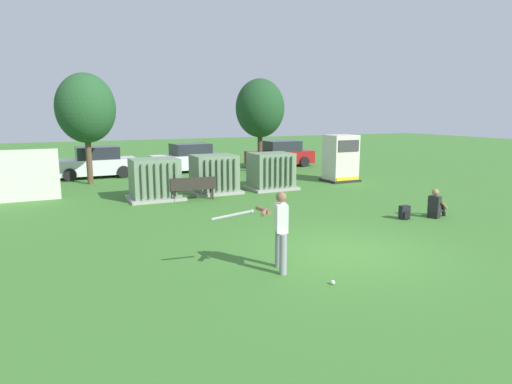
# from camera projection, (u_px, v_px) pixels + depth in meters

# --- Properties ---
(ground_plane) EXTENTS (96.00, 96.00, 0.00)m
(ground_plane) POSITION_uv_depth(u_px,v_px,m) (348.00, 252.00, 10.95)
(ground_plane) COLOR #3D752D
(transformer_west) EXTENTS (2.10, 1.70, 1.62)m
(transformer_west) POSITION_uv_depth(u_px,v_px,m) (155.00, 180.00, 17.41)
(transformer_west) COLOR #9E9B93
(transformer_west) RESTS_ON ground
(transformer_mid_west) EXTENTS (2.10, 1.70, 1.62)m
(transformer_mid_west) POSITION_uv_depth(u_px,v_px,m) (214.00, 175.00, 18.83)
(transformer_mid_west) COLOR #9E9B93
(transformer_mid_west) RESTS_ON ground
(transformer_mid_east) EXTENTS (2.10, 1.70, 1.62)m
(transformer_mid_east) POSITION_uv_depth(u_px,v_px,m) (271.00, 172.00, 19.81)
(transformer_mid_east) COLOR #9E9B93
(transformer_mid_east) RESTS_ON ground
(generator_enclosure) EXTENTS (1.60, 1.40, 2.30)m
(generator_enclosure) POSITION_uv_depth(u_px,v_px,m) (341.00, 159.00, 21.99)
(generator_enclosure) COLOR #262626
(generator_enclosure) RESTS_ON ground
(park_bench) EXTENTS (1.83, 0.56, 0.92)m
(park_bench) POSITION_uv_depth(u_px,v_px,m) (193.00, 187.00, 17.28)
(park_bench) COLOR #2D2823
(park_bench) RESTS_ON ground
(batter) EXTENTS (1.60, 0.78, 1.74)m
(batter) POSITION_uv_depth(u_px,v_px,m) (278.00, 227.00, 9.49)
(batter) COLOR gray
(batter) RESTS_ON ground
(sports_ball) EXTENTS (0.09, 0.09, 0.09)m
(sports_ball) POSITION_uv_depth(u_px,v_px,m) (333.00, 282.00, 8.87)
(sports_ball) COLOR white
(sports_ball) RESTS_ON ground
(seated_spectator) EXTENTS (0.78, 0.64, 0.96)m
(seated_spectator) POSITION_uv_depth(u_px,v_px,m) (436.00, 206.00, 14.48)
(seated_spectator) COLOR black
(seated_spectator) RESTS_ON ground
(backpack) EXTENTS (0.33, 0.28, 0.44)m
(backpack) POSITION_uv_depth(u_px,v_px,m) (405.00, 213.00, 14.27)
(backpack) COLOR black
(backpack) RESTS_ON ground
(tree_left) EXTENTS (2.72, 2.72, 5.21)m
(tree_left) POSITION_uv_depth(u_px,v_px,m) (86.00, 108.00, 20.68)
(tree_left) COLOR brown
(tree_left) RESTS_ON ground
(tree_center_left) EXTENTS (2.75, 2.75, 5.26)m
(tree_center_left) POSITION_uv_depth(u_px,v_px,m) (260.00, 108.00, 24.95)
(tree_center_left) COLOR #4C3828
(tree_center_left) RESTS_ON ground
(parked_car_leftmost) EXTENTS (4.22, 1.95, 1.62)m
(parked_car_leftmost) POSITION_uv_depth(u_px,v_px,m) (96.00, 163.00, 23.37)
(parked_car_leftmost) COLOR silver
(parked_car_leftmost) RESTS_ON ground
(parked_car_left_of_center) EXTENTS (4.34, 2.21, 1.62)m
(parked_car_left_of_center) POSITION_uv_depth(u_px,v_px,m) (189.00, 159.00, 25.65)
(parked_car_left_of_center) COLOR silver
(parked_car_left_of_center) RESTS_ON ground
(parked_car_right_of_center) EXTENTS (4.21, 1.93, 1.62)m
(parked_car_right_of_center) POSITION_uv_depth(u_px,v_px,m) (280.00, 155.00, 28.15)
(parked_car_right_of_center) COLOR maroon
(parked_car_right_of_center) RESTS_ON ground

